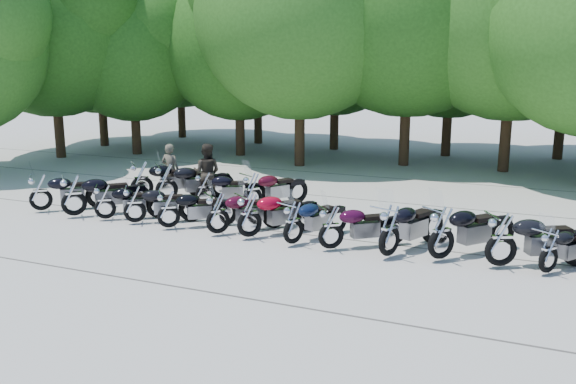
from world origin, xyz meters
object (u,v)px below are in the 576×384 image
at_px(motorcycle_3, 135,203).
at_px(motorcycle_12, 549,249).
at_px(motorcycle_6, 249,214).
at_px(rider_0, 171,170).
at_px(rider_1, 207,172).
at_px(motorcycle_5, 218,212).
at_px(motorcycle_10, 442,231).
at_px(motorcycle_8, 331,226).
at_px(motorcycle_17, 253,190).
at_px(motorcycle_4, 168,208).
at_px(motorcycle_1, 73,194).
at_px(motorcycle_2, 105,201).
at_px(motorcycle_7, 293,221).
at_px(motorcycle_0, 40,191).
at_px(motorcycle_14, 142,179).
at_px(motorcycle_16, 205,187).
at_px(motorcycle_15, 166,181).
at_px(motorcycle_11, 502,238).
at_px(motorcycle_9, 390,229).

relative_size(motorcycle_3, motorcycle_12, 1.06).
bearing_deg(motorcycle_6, rider_0, 1.68).
bearing_deg(motorcycle_12, rider_1, 17.70).
bearing_deg(motorcycle_5, motorcycle_10, -138.74).
relative_size(motorcycle_6, rider_1, 1.27).
distance_m(motorcycle_3, motorcycle_5, 2.67).
xyz_separation_m(motorcycle_6, motorcycle_8, (2.23, -0.13, -0.04)).
relative_size(motorcycle_3, motorcycle_10, 0.85).
distance_m(motorcycle_12, motorcycle_17, 8.64).
bearing_deg(motorcycle_4, rider_0, -5.90).
relative_size(motorcycle_1, motorcycle_2, 1.20).
bearing_deg(rider_1, motorcycle_4, 90.48).
distance_m(motorcycle_5, motorcycle_7, 2.13).
relative_size(motorcycle_1, motorcycle_6, 1.05).
relative_size(motorcycle_3, rider_0, 1.22).
xyz_separation_m(motorcycle_0, motorcycle_1, (1.37, -0.12, 0.06)).
distance_m(motorcycle_1, motorcycle_14, 2.64).
height_order(motorcycle_1, motorcycle_16, motorcycle_1).
bearing_deg(motorcycle_17, motorcycle_15, 33.81).
height_order(motorcycle_4, rider_1, rider_1).
bearing_deg(motorcycle_15, motorcycle_11, -147.51).
height_order(motorcycle_2, rider_1, rider_1).
bearing_deg(motorcycle_12, motorcycle_6, 36.17).
distance_m(motorcycle_6, motorcycle_8, 2.23).
distance_m(motorcycle_1, motorcycle_15, 2.96).
relative_size(motorcycle_6, motorcycle_16, 1.10).
relative_size(motorcycle_4, motorcycle_12, 1.05).
xyz_separation_m(motorcycle_14, rider_0, (0.50, 0.93, 0.16)).
distance_m(motorcycle_7, motorcycle_10, 3.54).
xyz_separation_m(motorcycle_9, motorcycle_17, (-4.87, 2.82, -0.05)).
bearing_deg(motorcycle_8, motorcycle_15, 28.48).
height_order(motorcycle_4, motorcycle_5, motorcycle_5).
xyz_separation_m(motorcycle_4, motorcycle_12, (9.40, 0.15, -0.03)).
relative_size(motorcycle_10, motorcycle_17, 1.09).
bearing_deg(motorcycle_0, motorcycle_3, -133.36).
bearing_deg(motorcycle_12, motorcycle_0, 35.47).
xyz_separation_m(motorcycle_10, rider_1, (-7.95, 3.24, 0.22)).
xyz_separation_m(motorcycle_7, motorcycle_11, (4.81, 0.20, 0.08)).
distance_m(motorcycle_11, motorcycle_14, 11.46).
relative_size(motorcycle_8, motorcycle_16, 1.03).
bearing_deg(motorcycle_6, motorcycle_14, 12.12).
relative_size(motorcycle_1, rider_1, 1.33).
xyz_separation_m(motorcycle_4, motorcycle_8, (4.62, -0.08, 0.03)).
height_order(motorcycle_6, rider_0, rider_0).
xyz_separation_m(motorcycle_10, rider_0, (-9.42, 3.37, 0.17)).
bearing_deg(motorcycle_9, motorcycle_0, 21.41).
bearing_deg(motorcycle_3, motorcycle_12, -124.36).
relative_size(motorcycle_1, motorcycle_8, 1.12).
bearing_deg(motorcycle_6, motorcycle_7, -145.67).
height_order(motorcycle_7, motorcycle_10, motorcycle_10).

